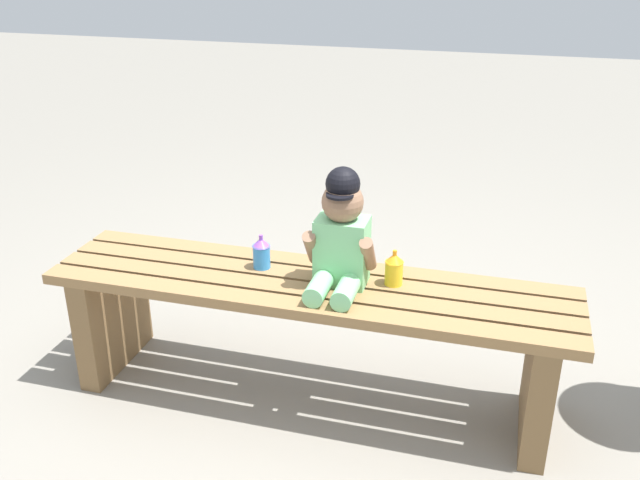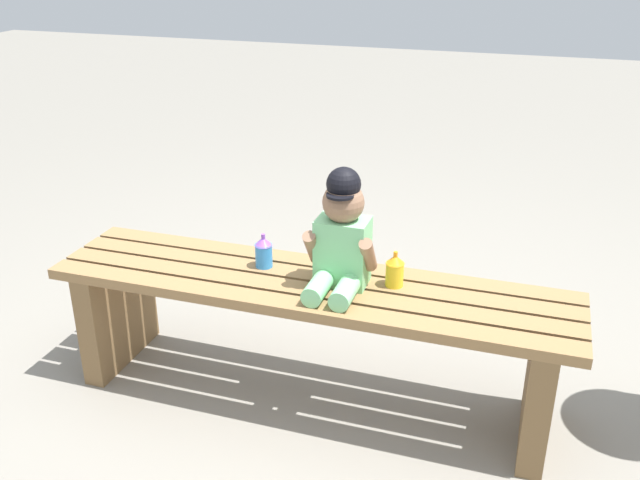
{
  "view_description": "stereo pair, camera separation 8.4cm",
  "coord_description": "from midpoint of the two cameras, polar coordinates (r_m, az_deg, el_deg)",
  "views": [
    {
      "loc": [
        0.6,
        -2.0,
        1.55
      ],
      "look_at": [
        0.05,
        -0.05,
        0.64
      ],
      "focal_mm": 39.07,
      "sensor_mm": 36.0,
      "label": 1
    },
    {
      "loc": [
        0.68,
        -1.97,
        1.55
      ],
      "look_at": [
        0.05,
        -0.05,
        0.64
      ],
      "focal_mm": 39.07,
      "sensor_mm": 36.0,
      "label": 2
    }
  ],
  "objects": [
    {
      "name": "ground_plane",
      "position": [
        2.6,
        0.12,
        -12.51
      ],
      "size": [
        16.0,
        16.0,
        0.0
      ],
      "primitive_type": "plane",
      "color": "gray"
    },
    {
      "name": "park_bench",
      "position": [
        2.42,
        0.13,
        -6.41
      ],
      "size": [
        1.79,
        0.4,
        0.46
      ],
      "color": "olive",
      "rests_on": "ground_plane"
    },
    {
      "name": "child_figure",
      "position": [
        2.25,
        2.82,
        0.29
      ],
      "size": [
        0.23,
        0.27,
        0.4
      ],
      "color": "#7FCC8C",
      "rests_on": "park_bench"
    },
    {
      "name": "sippy_cup_left",
      "position": [
        2.43,
        -3.65,
        -0.94
      ],
      "size": [
        0.06,
        0.06,
        0.12
      ],
      "color": "#338CE5",
      "rests_on": "park_bench"
    },
    {
      "name": "sippy_cup_right",
      "position": [
        2.31,
        7.18,
        -2.45
      ],
      "size": [
        0.06,
        0.06,
        0.12
      ],
      "color": "yellow",
      "rests_on": "park_bench"
    }
  ]
}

